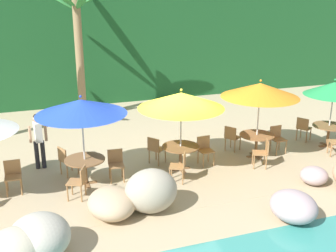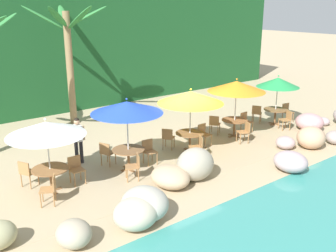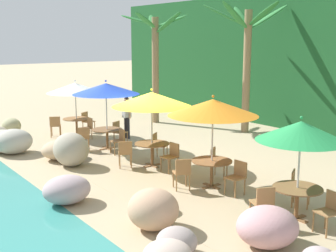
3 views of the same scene
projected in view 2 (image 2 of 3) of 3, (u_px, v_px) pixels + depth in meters
The scene contains 31 objects.
ground_plane at pixel (181, 150), 15.12m from camera, with size 120.00×120.00×0.00m, color tan.
terrace_deck at pixel (181, 150), 15.12m from camera, with size 18.00×5.20×0.01m.
foliage_backdrop at pixel (77, 51), 21.00m from camera, with size 28.00×2.40×6.00m.
rock_seawall at pixel (250, 157), 13.37m from camera, with size 16.71×3.41×1.07m.
umbrella_white at pixel (46, 129), 11.19m from camera, with size 2.31×2.31×2.32m.
dining_table_white at pixel (50, 172), 11.61m from camera, with size 1.10×1.10×0.74m.
chair_white_seaward at pixel (76, 168), 12.20m from camera, with size 0.43×0.43×0.87m.
chair_white_inland at pixel (27, 172), 11.90m from camera, with size 0.58×0.57×0.87m.
chair_white_left at pixel (51, 188), 10.86m from camera, with size 0.57×0.57×0.87m.
umbrella_blue at pixel (127, 107), 12.66m from camera, with size 2.40×2.40×2.53m.
dining_table_blue at pixel (128, 153), 13.15m from camera, with size 1.10×1.10×0.74m.
chair_blue_seaward at pixel (149, 150), 13.68m from camera, with size 0.46×0.46×0.87m.
chair_blue_inland at pixel (107, 152), 13.48m from camera, with size 0.56×0.56×0.87m.
chair_blue_left at pixel (135, 165), 12.41m from camera, with size 0.56×0.56×0.87m.
umbrella_yellow at pixel (191, 97), 14.37m from camera, with size 2.49×2.49×2.47m.
dining_table_yellow at pixel (190, 136), 14.82m from camera, with size 1.10×1.10×0.74m.
chair_yellow_seaward at pixel (204, 133), 15.45m from camera, with size 0.44×0.45×0.87m.
chair_yellow_inland at pixel (168, 137), 14.99m from camera, with size 0.59×0.59×0.87m.
chair_yellow_left at pixel (198, 146), 14.07m from camera, with size 0.57×0.57×0.87m.
umbrella_orange at pixel (237, 86), 16.00m from camera, with size 2.42×2.42×2.52m.
dining_table_orange at pixel (235, 123), 16.48m from camera, with size 1.10×1.10×0.74m.
chair_orange_seaward at pixel (245, 121), 17.10m from camera, with size 0.44×0.45×0.87m.
chair_orange_inland at pixel (214, 123), 16.70m from camera, with size 0.59×0.58×0.87m.
chair_orange_left at pixel (245, 131), 15.74m from camera, with size 0.56×0.56×0.87m.
umbrella_green at pixel (278, 82), 17.70m from camera, with size 1.95×1.95×2.34m.
dining_table_green at pixel (275, 112), 18.12m from camera, with size 1.10×1.10×0.74m.
chair_green_seaward at pixel (287, 111), 18.63m from camera, with size 0.48×0.48×0.87m.
chair_green_inland at pixel (257, 112), 18.36m from camera, with size 0.58×0.58×0.87m.
chair_green_left at pixel (287, 119), 17.39m from camera, with size 0.56×0.56×0.87m.
palm_tree_second at pixel (68, 46), 17.42m from camera, with size 3.67×3.74×5.43m.
waiter_in_white at pixel (78, 137), 13.53m from camera, with size 0.52×0.36×1.70m.
Camera 2 is at (-9.03, -10.87, 5.46)m, focal length 41.34 mm.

